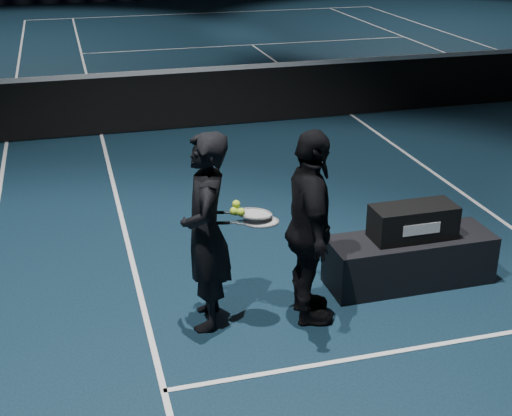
% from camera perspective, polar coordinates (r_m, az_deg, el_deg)
% --- Properties ---
extents(floor, '(36.00, 36.00, 0.00)m').
position_cam_1_polar(floor, '(12.10, 7.63, 7.38)').
color(floor, black).
rests_on(floor, ground).
extents(court_lines, '(10.98, 23.78, 0.01)m').
position_cam_1_polar(court_lines, '(12.09, 7.63, 7.40)').
color(court_lines, white).
rests_on(court_lines, floor).
extents(net_mesh, '(12.80, 0.02, 0.86)m').
position_cam_1_polar(net_mesh, '(11.98, 7.75, 9.45)').
color(net_mesh, black).
rests_on(net_mesh, floor).
extents(net_tape, '(12.80, 0.03, 0.07)m').
position_cam_1_polar(net_tape, '(11.88, 7.87, 11.62)').
color(net_tape, white).
rests_on(net_tape, net_mesh).
extents(player_bench, '(1.56, 0.53, 0.47)m').
position_cam_1_polar(player_bench, '(6.81, 12.17, -4.06)').
color(player_bench, black).
rests_on(player_bench, floor).
extents(racket_bag, '(0.78, 0.34, 0.31)m').
position_cam_1_polar(racket_bag, '(6.64, 12.46, -1.08)').
color(racket_bag, black).
rests_on(racket_bag, player_bench).
extents(bag_signature, '(0.36, 0.01, 0.10)m').
position_cam_1_polar(bag_signature, '(6.51, 13.12, -1.68)').
color(bag_signature, white).
rests_on(bag_signature, racket_bag).
extents(player_a, '(0.53, 0.69, 1.69)m').
position_cam_1_polar(player_a, '(5.78, -4.02, -1.96)').
color(player_a, black).
rests_on(player_a, floor).
extents(player_b, '(0.56, 1.04, 1.69)m').
position_cam_1_polar(player_b, '(5.84, 4.34, -1.68)').
color(player_b, black).
rests_on(player_b, floor).
extents(racket_lower, '(0.71, 0.35, 0.03)m').
position_cam_1_polar(racket_lower, '(5.77, 0.43, -1.10)').
color(racket_lower, black).
rests_on(racket_lower, player_a).
extents(racket_upper, '(0.70, 0.30, 0.10)m').
position_cam_1_polar(racket_upper, '(5.78, -0.10, -0.47)').
color(racket_upper, black).
rests_on(racket_upper, player_b).
extents(tennis_balls, '(0.12, 0.10, 0.12)m').
position_cam_1_polar(tennis_balls, '(5.71, -1.52, -0.10)').
color(tennis_balls, '#C4E12F').
rests_on(tennis_balls, racket_upper).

